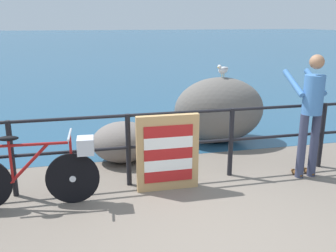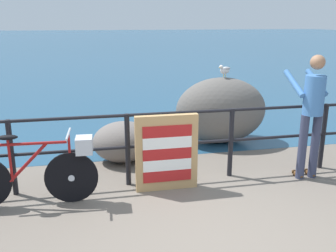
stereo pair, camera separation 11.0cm
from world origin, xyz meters
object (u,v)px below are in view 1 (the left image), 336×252
Objects in this scene: person_at_railing at (311,111)px; breakwater_boulder_left at (123,142)px; bicycle at (41,170)px; breakwater_boulder_main at (219,110)px; folded_deckchair_stack at (168,153)px; seagull at (223,69)px.

person_at_railing is 2.90m from breakwater_boulder_left.
person_at_railing reaches higher than bicycle.
person_at_railing is 1.04× the size of breakwater_boulder_main.
breakwater_boulder_main is at bearing 18.52° from breakwater_boulder_left.
breakwater_boulder_left is (-0.46, 1.20, -0.19)m from folded_deckchair_stack.
person_at_railing is 2.13m from folded_deckchair_stack.
seagull reaches higher than breakwater_boulder_left.
breakwater_boulder_left is (-2.54, 1.23, -0.67)m from person_at_railing.
person_at_railing is 2.03m from seagull.
bicycle is 1.70× the size of breakwater_boulder_left.
seagull is (1.94, 0.68, 1.03)m from breakwater_boulder_left.
person_at_railing reaches higher than breakwater_boulder_main.
breakwater_boulder_main is (3.03, 1.94, 0.15)m from bicycle.
breakwater_boulder_main is 0.75m from seagull.
person_at_railing is at bearing -70.52° from breakwater_boulder_main.
seagull is (0.06, 0.05, 0.75)m from breakwater_boulder_main.
breakwater_boulder_main reaches higher than bicycle.
folded_deckchair_stack is at bearing 88.01° from person_at_railing.
breakwater_boulder_left is at bearing 62.87° from person_at_railing.
breakwater_boulder_main is (1.42, 1.83, 0.09)m from folded_deckchair_stack.
person_at_railing is (3.69, 0.08, 0.53)m from bicycle.
bicycle is 0.99× the size of breakwater_boulder_main.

